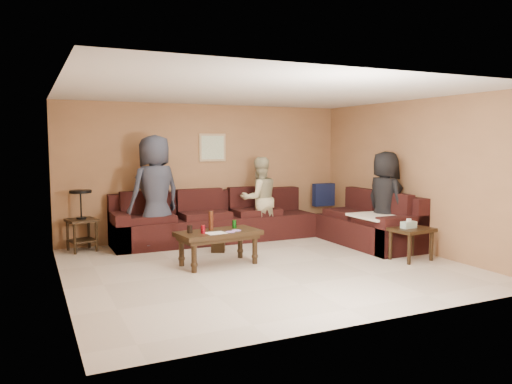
# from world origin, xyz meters

# --- Properties ---
(room) EXTENTS (5.60, 5.50, 2.50)m
(room) POSITION_xyz_m (0.00, 0.00, 1.66)
(room) COLOR beige
(room) RESTS_ON ground
(sectional_sofa) EXTENTS (4.65, 2.90, 0.97)m
(sectional_sofa) POSITION_xyz_m (0.81, 1.52, 0.33)
(sectional_sofa) COLOR black
(sectional_sofa) RESTS_ON ground
(coffee_table) EXTENTS (1.27, 0.74, 0.78)m
(coffee_table) POSITION_xyz_m (-0.59, 0.37, 0.42)
(coffee_table) COLOR black
(coffee_table) RESTS_ON ground
(end_table_left) EXTENTS (0.54, 0.54, 1.01)m
(end_table_left) POSITION_xyz_m (-2.31, 2.20, 0.53)
(end_table_left) COLOR black
(end_table_left) RESTS_ON ground
(side_table_right) EXTENTS (0.65, 0.56, 0.65)m
(side_table_right) POSITION_xyz_m (2.19, -0.59, 0.43)
(side_table_right) COLOR black
(side_table_right) RESTS_ON ground
(waste_bin) EXTENTS (0.29, 0.29, 0.26)m
(waste_bin) POSITION_xyz_m (-0.28, 1.20, 0.13)
(waste_bin) COLOR black
(waste_bin) RESTS_ON ground
(wall_art) EXTENTS (0.52, 0.04, 0.52)m
(wall_art) POSITION_xyz_m (0.10, 2.48, 1.70)
(wall_art) COLOR tan
(wall_art) RESTS_ON ground
(person_left) EXTENTS (1.09, 0.89, 1.93)m
(person_left) POSITION_xyz_m (-1.14, 1.89, 0.96)
(person_left) COLOR #2E3240
(person_left) RESTS_ON ground
(person_middle) EXTENTS (0.74, 0.58, 1.53)m
(person_middle) POSITION_xyz_m (0.78, 1.85, 0.76)
(person_middle) COLOR #BDB58D
(person_middle) RESTS_ON ground
(person_right) EXTENTS (0.55, 0.82, 1.65)m
(person_right) POSITION_xyz_m (2.41, 0.31, 0.82)
(person_right) COLOR black
(person_right) RESTS_ON ground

